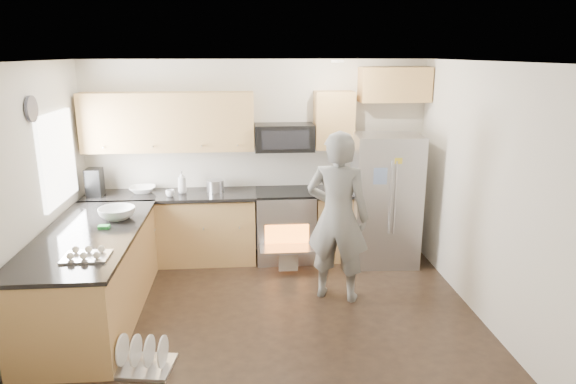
{
  "coord_description": "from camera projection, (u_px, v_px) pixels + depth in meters",
  "views": [
    {
      "loc": [
        -0.14,
        -4.76,
        2.68
      ],
      "look_at": [
        0.29,
        0.5,
        1.24
      ],
      "focal_mm": 32.0,
      "sensor_mm": 36.0,
      "label": 1
    }
  ],
  "objects": [
    {
      "name": "ground",
      "position": [
        264.0,
        321.0,
        5.3
      ],
      "size": [
        4.5,
        4.5,
        0.0
      ],
      "primitive_type": "plane",
      "color": "black",
      "rests_on": "ground"
    },
    {
      "name": "room_shell",
      "position": [
        258.0,
        162.0,
        4.87
      ],
      "size": [
        4.54,
        4.04,
        2.62
      ],
      "color": "beige",
      "rests_on": "ground"
    },
    {
      "name": "back_cabinet_run",
      "position": [
        213.0,
        189.0,
        6.68
      ],
      "size": [
        4.45,
        0.64,
        2.5
      ],
      "color": "#AE7F45",
      "rests_on": "ground"
    },
    {
      "name": "peninsula",
      "position": [
        93.0,
        275.0,
        5.28
      ],
      "size": [
        0.96,
        2.36,
        1.05
      ],
      "color": "#AE7F45",
      "rests_on": "ground"
    },
    {
      "name": "stove_range",
      "position": [
        285.0,
        209.0,
        6.77
      ],
      "size": [
        0.76,
        0.97,
        1.79
      ],
      "color": "#B7B7BC",
      "rests_on": "ground"
    },
    {
      "name": "refrigerator",
      "position": [
        385.0,
        200.0,
        6.6
      ],
      "size": [
        0.86,
        0.68,
        1.69
      ],
      "rotation": [
        0.0,
        0.0,
        -0.05
      ],
      "color": "#B7B7BC",
      "rests_on": "ground"
    },
    {
      "name": "person",
      "position": [
        338.0,
        217.0,
        5.58
      ],
      "size": [
        0.81,
        0.68,
        1.9
      ],
      "primitive_type": "imported",
      "rotation": [
        0.0,
        0.0,
        2.77
      ],
      "color": "slate",
      "rests_on": "ground"
    },
    {
      "name": "dish_rack",
      "position": [
        143.0,
        359.0,
        4.49
      ],
      "size": [
        0.56,
        0.47,
        0.31
      ],
      "rotation": [
        0.0,
        0.0,
        -0.15
      ],
      "color": "#B7B7BC",
      "rests_on": "ground"
    }
  ]
}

